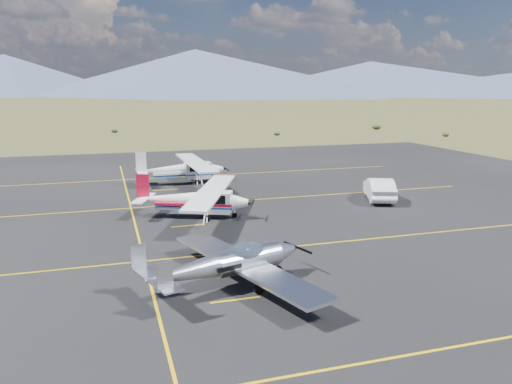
{
  "coord_description": "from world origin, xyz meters",
  "views": [
    {
      "loc": [
        -7.52,
        -20.99,
        8.13
      ],
      "look_at": [
        1.49,
        8.4,
        1.6
      ],
      "focal_mm": 35.0,
      "sensor_mm": 36.0,
      "label": 1
    }
  ],
  "objects": [
    {
      "name": "sedan",
      "position": [
        11.5,
        10.37,
        0.82
      ],
      "size": [
        3.4,
        5.22,
        1.62
      ],
      "primitive_type": "imported",
      "rotation": [
        0.0,
        0.0,
        2.77
      ],
      "color": "silver",
      "rests_on": "apron"
    },
    {
      "name": "aircraft_plain",
      "position": [
        -1.23,
        20.77,
        1.25
      ],
      "size": [
        6.65,
        11.1,
        2.82
      ],
      "rotation": [
        0.0,
        0.0,
        0.02
      ],
      "color": "white",
      "rests_on": "apron"
    },
    {
      "name": "aircraft_low_wing",
      "position": [
        -2.83,
        -2.12,
        1.02
      ],
      "size": [
        7.23,
        9.79,
        2.14
      ],
      "rotation": [
        0.0,
        0.0,
        0.31
      ],
      "color": "silver",
      "rests_on": "apron"
    },
    {
      "name": "ground",
      "position": [
        0.0,
        0.0,
        0.0
      ],
      "size": [
        1600.0,
        1600.0,
        0.0
      ],
      "primitive_type": "plane",
      "color": "#383D1C",
      "rests_on": "ground"
    },
    {
      "name": "aircraft_cessna",
      "position": [
        -2.26,
        9.32,
        1.21
      ],
      "size": [
        7.7,
        10.45,
        2.72
      ],
      "rotation": [
        0.0,
        0.0,
        -0.39
      ],
      "color": "white",
      "rests_on": "apron"
    },
    {
      "name": "apron",
      "position": [
        0.0,
        7.0,
        0.0
      ],
      "size": [
        72.0,
        72.0,
        0.02
      ],
      "primitive_type": "cube",
      "color": "black",
      "rests_on": "ground"
    }
  ]
}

